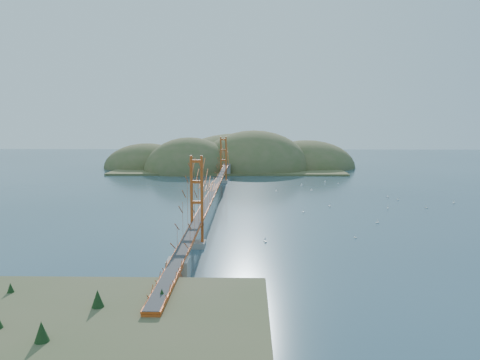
{
  "coord_description": "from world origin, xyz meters",
  "views": [
    {
      "loc": [
        6.64,
        -87.82,
        16.29
      ],
      "look_at": [
        4.81,
        0.0,
        4.68
      ],
      "focal_mm": 35.0,
      "sensor_mm": 36.0,
      "label": 1
    }
  ],
  "objects_px": {
    "bridge": "(215,168)",
    "sailboat_1": "(311,190)",
    "fort": "(180,294)",
    "sailboat_0": "(330,206)"
  },
  "relations": [
    {
      "from": "fort",
      "to": "sailboat_0",
      "type": "bearing_deg",
      "value": 65.27
    },
    {
      "from": "bridge",
      "to": "fort",
      "type": "bearing_deg",
      "value": -89.52
    },
    {
      "from": "sailboat_1",
      "to": "sailboat_0",
      "type": "xyz_separation_m",
      "value": [
        0.89,
        -19.34,
        0.01
      ]
    },
    {
      "from": "bridge",
      "to": "sailboat_0",
      "type": "xyz_separation_m",
      "value": [
        21.6,
        -1.95,
        -6.86
      ]
    },
    {
      "from": "bridge",
      "to": "fort",
      "type": "relative_size",
      "value": 25.51
    },
    {
      "from": "sailboat_0",
      "to": "fort",
      "type": "bearing_deg",
      "value": -114.73
    },
    {
      "from": "bridge",
      "to": "sailboat_0",
      "type": "bearing_deg",
      "value": -5.16
    },
    {
      "from": "bridge",
      "to": "fort",
      "type": "xyz_separation_m",
      "value": [
        0.4,
        -47.98,
        -6.34
      ]
    },
    {
      "from": "sailboat_1",
      "to": "fort",
      "type": "bearing_deg",
      "value": -107.26
    },
    {
      "from": "bridge",
      "to": "sailboat_1",
      "type": "distance_m",
      "value": 27.9
    }
  ]
}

